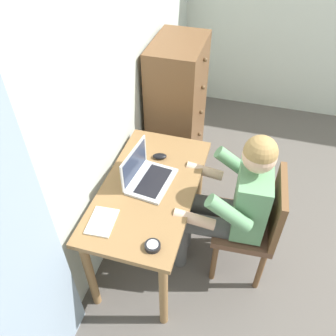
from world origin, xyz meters
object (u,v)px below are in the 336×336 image
desk (150,198)px  desk_clock (153,246)px  laptop (146,175)px  chair (255,223)px  person_seated (231,200)px  computer_mouse (160,156)px  dresser (177,108)px  notebook_pad (102,222)px

desk → desk_clock: 0.49m
laptop → chair: bearing=-86.9°
chair → laptop: 0.80m
person_seated → computer_mouse: size_ratio=12.09×
desk → person_seated: 0.54m
laptop → computer_mouse: size_ratio=3.66×
person_seated → computer_mouse: bearing=68.6°
dresser → laptop: (-1.07, -0.07, 0.17)m
person_seated → computer_mouse: (0.21, 0.55, 0.07)m
person_seated → laptop: person_seated is taller
dresser → notebook_pad: (-1.47, 0.07, 0.12)m
desk_clock → notebook_pad: desk_clock is taller
desk_clock → desk: bearing=20.7°
chair → person_seated: 0.26m
chair → computer_mouse: 0.80m
desk → dresser: size_ratio=0.91×
dresser → notebook_pad: dresser is taller
dresser → desk_clock: 1.59m
chair → computer_mouse: size_ratio=8.91×
dresser → desk_clock: (-1.56, -0.27, 0.13)m
chair → notebook_pad: 1.02m
desk → notebook_pad: notebook_pad is taller
dresser → laptop: 1.08m
desk_clock → person_seated: bearing=-35.0°
chair → laptop: size_ratio=2.43×
desk → computer_mouse: (0.29, 0.02, 0.13)m
computer_mouse → desk_clock: bearing=178.4°
computer_mouse → notebook_pad: size_ratio=0.48×
chair → person_seated: (-0.01, 0.18, 0.18)m
laptop → desk_clock: laptop is taller
chair → dresser: bearing=38.6°
desk → notebook_pad: size_ratio=5.36×
desk_clock → laptop: bearing=22.5°
dresser → chair: bearing=-141.4°
dresser → chair: size_ratio=1.39×
chair → computer_mouse: chair is taller
person_seated → notebook_pad: bearing=121.6°
desk → chair: size_ratio=1.26×
person_seated → laptop: bearing=93.0°
chair → desk_clock: 0.80m
desk_clock → computer_mouse: bearing=14.1°
desk → person_seated: (0.07, -0.53, 0.07)m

